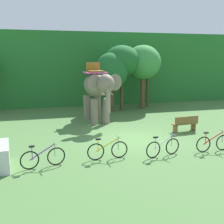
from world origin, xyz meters
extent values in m
plane|color=#4C753D|center=(0.00, 0.00, 0.00)|extent=(80.00, 80.00, 0.00)
cube|color=#28702D|center=(0.00, 13.85, 3.10)|extent=(36.00, 6.00, 6.20)
cylinder|color=brown|center=(0.90, 7.77, 0.91)|extent=(0.35, 0.35, 1.82)
ellipsoid|color=#1E6028|center=(0.90, 7.77, 3.06)|extent=(2.49, 2.49, 2.77)
cylinder|color=brown|center=(1.87, 8.23, 1.36)|extent=(0.23, 0.23, 2.73)
ellipsoid|color=#1E6028|center=(1.87, 8.23, 3.81)|extent=(2.78, 2.78, 2.40)
cylinder|color=brown|center=(3.69, 8.46, 1.24)|extent=(0.36, 0.36, 2.48)
ellipsoid|color=#3D8E42|center=(3.69, 8.46, 3.70)|extent=(2.83, 2.83, 2.70)
cylinder|color=brown|center=(4.41, 9.19, 1.31)|extent=(0.23, 0.23, 2.62)
ellipsoid|color=#1E6028|center=(4.41, 9.19, 3.71)|extent=(2.10, 2.10, 2.41)
ellipsoid|color=gray|center=(-0.92, 4.84, 2.35)|extent=(1.61, 2.99, 1.50)
cylinder|color=gray|center=(-0.47, 3.97, 0.80)|extent=(0.44, 0.44, 1.60)
cylinder|color=gray|center=(-1.24, 3.92, 0.80)|extent=(0.44, 0.44, 1.60)
cylinder|color=gray|center=(-0.60, 5.77, 0.80)|extent=(0.44, 0.44, 1.60)
cylinder|color=gray|center=(-1.37, 5.71, 0.80)|extent=(0.44, 0.44, 1.60)
ellipsoid|color=gray|center=(-0.78, 2.85, 2.60)|extent=(1.08, 1.17, 1.10)
ellipsoid|color=gray|center=(-0.17, 3.04, 2.65)|extent=(0.85, 0.22, 0.96)
ellipsoid|color=gray|center=(-1.41, 2.95, 2.65)|extent=(0.85, 0.22, 0.96)
cylinder|color=gray|center=(-0.75, 2.40, 1.70)|extent=(0.26, 0.26, 1.40)
cone|color=beige|center=(-0.53, 2.46, 2.05)|extent=(0.16, 0.57, 0.21)
cone|color=beige|center=(-0.97, 2.43, 2.05)|extent=(0.16, 0.57, 0.21)
cube|color=#BF4C8C|center=(-0.93, 4.94, 3.13)|extent=(1.42, 1.39, 0.08)
cube|color=olive|center=(-0.93, 4.94, 3.22)|extent=(0.98, 1.16, 0.10)
cube|color=olive|center=(-0.97, 5.44, 3.50)|extent=(0.90, 0.16, 0.56)
cylinder|color=gray|center=(-1.03, 6.26, 1.90)|extent=(0.08, 0.08, 0.90)
torus|color=black|center=(-5.06, -2.60, 0.36)|extent=(0.71, 0.18, 0.71)
torus|color=black|center=(-4.07, -2.42, 0.36)|extent=(0.71, 0.18, 0.71)
cylinder|color=purple|center=(-4.59, -2.52, 0.60)|extent=(0.96, 0.22, 0.54)
cylinder|color=purple|center=(-4.96, -2.58, 0.61)|extent=(0.03, 0.03, 0.52)
cube|color=black|center=(-4.96, -2.58, 0.88)|extent=(0.21, 0.13, 0.06)
cylinder|color=#9E9EA3|center=(-4.12, -2.43, 0.64)|extent=(0.03, 0.03, 0.55)
cylinder|color=#9E9EA3|center=(-4.12, -2.43, 0.91)|extent=(0.13, 0.52, 0.03)
torus|color=black|center=(-2.50, -2.30, 0.36)|extent=(0.71, 0.06, 0.71)
torus|color=black|center=(-1.50, -2.28, 0.36)|extent=(0.71, 0.06, 0.71)
cylinder|color=yellow|center=(-2.02, -2.29, 0.60)|extent=(0.97, 0.06, 0.54)
cylinder|color=yellow|center=(-2.40, -2.30, 0.61)|extent=(0.03, 0.03, 0.52)
cube|color=black|center=(-2.40, -2.30, 0.88)|extent=(0.20, 0.10, 0.06)
cylinder|color=#9E9EA3|center=(-1.55, -2.28, 0.64)|extent=(0.03, 0.03, 0.55)
cylinder|color=#9E9EA3|center=(-1.55, -2.28, 0.91)|extent=(0.04, 0.52, 0.03)
torus|color=black|center=(-0.16, -2.68, 0.36)|extent=(0.70, 0.21, 0.71)
torus|color=black|center=(0.81, -2.46, 0.36)|extent=(0.70, 0.21, 0.71)
cylinder|color=silver|center=(0.30, -2.58, 0.60)|extent=(0.96, 0.26, 0.54)
cylinder|color=silver|center=(-0.06, -2.66, 0.61)|extent=(0.03, 0.03, 0.52)
cube|color=black|center=(-0.06, -2.66, 0.88)|extent=(0.22, 0.14, 0.06)
cylinder|color=#9E9EA3|center=(0.77, -2.47, 0.64)|extent=(0.03, 0.03, 0.55)
cylinder|color=#9E9EA3|center=(0.77, -2.47, 0.91)|extent=(0.15, 0.51, 0.03)
torus|color=black|center=(2.24, -2.57, 0.36)|extent=(0.71, 0.06, 0.71)
torus|color=black|center=(3.24, -2.56, 0.36)|extent=(0.71, 0.06, 0.71)
cylinder|color=red|center=(2.72, -2.57, 0.60)|extent=(0.97, 0.06, 0.54)
cylinder|color=red|center=(2.34, -2.57, 0.61)|extent=(0.03, 0.03, 0.52)
cube|color=black|center=(2.34, -2.57, 0.88)|extent=(0.20, 0.10, 0.06)
cylinder|color=#9E9EA3|center=(3.19, -2.56, 0.64)|extent=(0.03, 0.03, 0.55)
cylinder|color=#9E9EA3|center=(3.19, -2.56, 0.91)|extent=(0.04, 0.52, 0.03)
cube|color=brown|center=(3.28, 0.90, 0.45)|extent=(1.53, 0.55, 0.06)
cube|color=brown|center=(3.30, 0.72, 0.69)|extent=(1.50, 0.21, 0.40)
cube|color=brown|center=(2.68, 0.84, 0.23)|extent=(0.12, 0.37, 0.45)
cube|color=brown|center=(3.88, 0.96, 0.23)|extent=(0.12, 0.37, 0.45)
camera|label=1|loc=(-4.80, -13.13, 4.09)|focal=46.14mm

